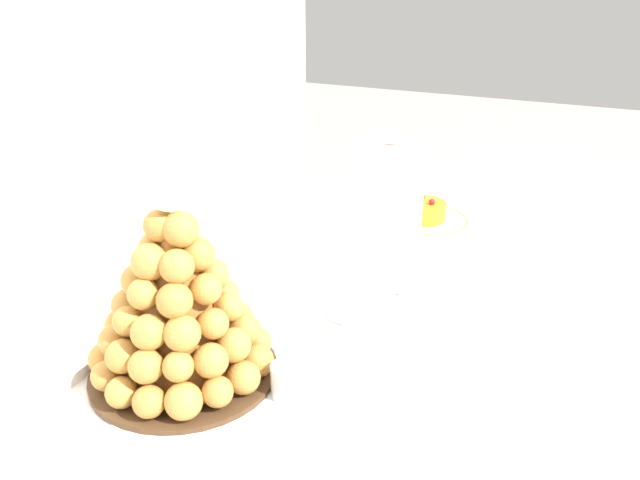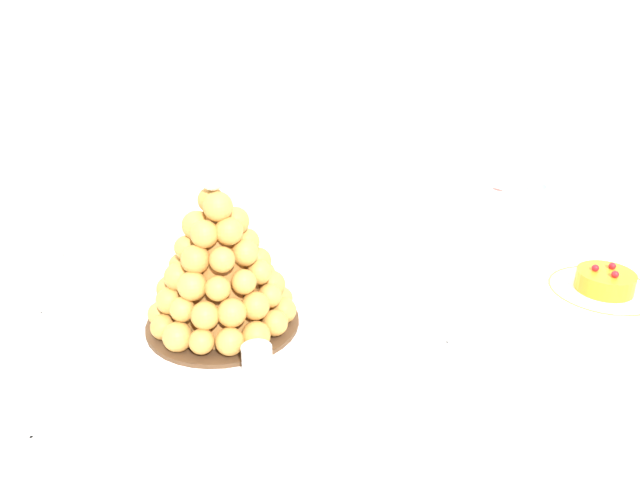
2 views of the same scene
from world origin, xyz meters
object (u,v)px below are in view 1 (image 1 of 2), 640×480
Objects in this scene: serving_tray at (215,377)px; dessert_cup_mid_left at (288,382)px; croquembouche at (178,306)px; fruit_tart_plate at (422,215)px; macaron_goblet at (389,185)px; dessert_cup_centre at (345,303)px.

dessert_cup_mid_left is at bearing -87.10° from serving_tray.
croquembouche is 1.37× the size of fruit_tart_plate.
serving_tray is at bearing -73.22° from croquembouche.
serving_tray is 2.42× the size of macaron_goblet.
croquembouche reaches higher than macaron_goblet.
macaron_goblet is at bearing -179.20° from fruit_tart_plate.
dessert_cup_centre is 0.28× the size of fruit_tart_plate.
serving_tray is 0.12m from dessert_cup_mid_left.
dessert_cup_centre is (0.23, 0.01, 0.00)m from dessert_cup_mid_left.
serving_tray is 0.12m from croquembouche.
croquembouche is 1.11× the size of macaron_goblet.
macaron_goblet reaches higher than dessert_cup_mid_left.
dessert_cup_centre reaches higher than dessert_cup_mid_left.
dessert_cup_centre reaches higher than fruit_tart_plate.
macaron_goblet is 1.23× the size of fruit_tart_plate.
dessert_cup_centre is at bearing -30.80° from croquembouche.
dessert_cup_mid_left is (0.01, -0.12, 0.02)m from serving_tray.
dessert_cup_centre is at bearing -177.98° from macaron_goblet.
dessert_cup_centre is (0.23, -0.10, 0.03)m from serving_tray.
serving_tray is 2.18× the size of croquembouche.
croquembouche is 0.30m from dessert_cup_centre.
dessert_cup_mid_left is 0.71m from fruit_tart_plate.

